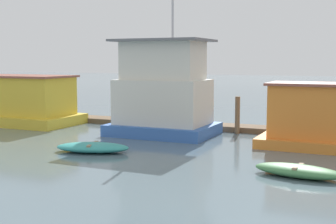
{
  "coord_description": "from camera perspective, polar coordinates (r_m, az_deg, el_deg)",
  "views": [
    {
      "loc": [
        9.7,
        -22.4,
        4.02
      ],
      "look_at": [
        0.0,
        -1.0,
        1.4
      ],
      "focal_mm": 50.0,
      "sensor_mm": 36.0,
      "label": 1
    }
  ],
  "objects": [
    {
      "name": "ground_plane",
      "position": [
        24.74,
        0.96,
        -2.99
      ],
      "size": [
        200.0,
        200.0,
        0.0
      ],
      "primitive_type": "plane",
      "color": "slate"
    },
    {
      "name": "dock_walkway",
      "position": [
        27.75,
        3.68,
        -1.67
      ],
      "size": [
        33.8,
        1.59,
        0.3
      ],
      "primitive_type": "cube",
      "color": "brown",
      "rests_on": "ground_plane"
    },
    {
      "name": "houseboat_yellow",
      "position": [
        30.89,
        -17.34,
        1.26
      ],
      "size": [
        7.12,
        4.09,
        3.07
      ],
      "color": "gold",
      "rests_on": "ground_plane"
    },
    {
      "name": "houseboat_blue",
      "position": [
        25.05,
        -0.6,
        2.29
      ],
      "size": [
        5.48,
        3.89,
        7.84
      ],
      "color": "#3866B7",
      "rests_on": "ground_plane"
    },
    {
      "name": "houseboat_orange",
      "position": [
        22.49,
        19.75,
        -0.75
      ],
      "size": [
        6.75,
        3.4,
        2.98
      ],
      "color": "orange",
      "rests_on": "ground_plane"
    },
    {
      "name": "dinghy_teal",
      "position": [
        20.78,
        -9.17,
        -4.28
      ],
      "size": [
        3.52,
        2.32,
        0.42
      ],
      "color": "teal",
      "rests_on": "ground_plane"
    },
    {
      "name": "dinghy_green",
      "position": [
        16.84,
        15.57,
        -6.92
      ],
      "size": [
        3.21,
        1.56,
        0.44
      ],
      "color": "#47844C",
      "rests_on": "ground_plane"
    },
    {
      "name": "mooring_post_centre",
      "position": [
        25.82,
        8.46,
        -0.38
      ],
      "size": [
        0.27,
        0.27,
        2.04
      ],
      "primitive_type": "cylinder",
      "color": "brown",
      "rests_on": "ground_plane"
    }
  ]
}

